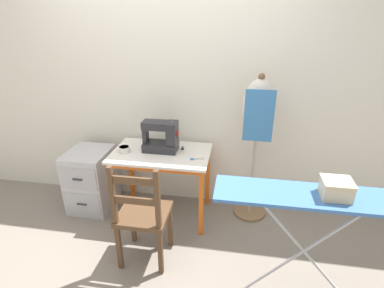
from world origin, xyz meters
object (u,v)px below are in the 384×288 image
thread_spool_near_machine (183,148)px  wooden_chair (143,216)px  ironing_board (313,202)px  filing_cabinet (91,180)px  fabric_bowl (124,149)px  scissors (195,159)px  sewing_machine (162,137)px  dress_form (258,119)px  storage_box (336,189)px

thread_spool_near_machine → wooden_chair: (-0.19, -0.72, -0.28)m
thread_spool_near_machine → ironing_board: (1.02, -0.90, 0.11)m
ironing_board → filing_cabinet: bearing=157.4°
fabric_bowl → scissors: 0.69m
scissors → filing_cabinet: (-1.11, 0.11, -0.39)m
sewing_machine → dress_form: (0.87, 0.11, 0.19)m
thread_spool_near_machine → wooden_chair: wooden_chair is taller
sewing_machine → storage_box: sewing_machine is taller
sewing_machine → storage_box: bearing=-33.0°
sewing_machine → dress_form: bearing=6.9°
wooden_chair → dress_form: 1.31m
dress_form → thread_spool_near_machine: bearing=-175.0°
thread_spool_near_machine → ironing_board: bearing=-41.5°
sewing_machine → wooden_chair: bearing=-90.2°
scissors → dress_form: dress_form is taller
filing_cabinet → dress_form: 1.80m
sewing_machine → dress_form: size_ratio=0.23×
scissors → filing_cabinet: scissors is taller
fabric_bowl → thread_spool_near_machine: fabric_bowl is taller
scissors → dress_form: 0.68m
scissors → thread_spool_near_machine: thread_spool_near_machine is taller
filing_cabinet → thread_spool_near_machine: bearing=4.3°
sewing_machine → ironing_board: sewing_machine is taller
fabric_bowl → ironing_board: 1.73m
filing_cabinet → dress_form: (1.65, 0.13, 0.71)m
wooden_chair → filing_cabinet: 1.02m
wooden_chair → dress_form: (0.87, 0.78, 0.59)m
wooden_chair → ironing_board: bearing=-8.4°
ironing_board → storage_box: storage_box is taller
sewing_machine → thread_spool_near_machine: (0.18, 0.05, -0.12)m
thread_spool_near_machine → filing_cabinet: (-0.96, -0.07, -0.40)m
fabric_bowl → scissors: size_ratio=0.90×
filing_cabinet → dress_form: size_ratio=0.44×
filing_cabinet → wooden_chair: bearing=-39.7°
scissors → storage_box: bearing=-36.2°
thread_spool_near_machine → wooden_chair: bearing=-104.6°
dress_form → ironing_board: size_ratio=1.17×
sewing_machine → storage_box: size_ratio=1.90×
fabric_bowl → wooden_chair: 0.74m
sewing_machine → thread_spool_near_machine: sewing_machine is taller
scissors → dress_form: bearing=23.9°
storage_box → sewing_machine: bearing=147.0°
fabric_bowl → filing_cabinet: 0.60m
dress_form → ironing_board: (0.33, -0.96, -0.20)m
storage_box → ironing_board: bearing=178.6°
ironing_board → storage_box: size_ratio=6.93×
dress_form → storage_box: bearing=-65.2°
sewing_machine → scissors: sewing_machine is taller
scissors → wooden_chair: size_ratio=0.14×
filing_cabinet → fabric_bowl: bearing=-8.3°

